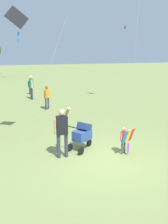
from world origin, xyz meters
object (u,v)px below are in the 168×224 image
stroller (82,134)px  person_sitting_far (31,85)px  person_adult_flyer (62,129)px  person_couple_left (30,85)px  child_with_butterfly_kite (125,138)px  kite_adult_black (18,23)px  person_back_turned (47,96)px

stroller → person_sitting_far: bearing=92.7°
person_adult_flyer → person_couple_left: (0.54, 12.95, -0.26)m
person_sitting_far → child_with_butterfly_kite: bearing=-81.1°
kite_adult_black → person_back_turned: 6.67m
person_adult_flyer → person_sitting_far: 10.79m
stroller → child_with_butterfly_kite: bearing=-33.3°
child_with_butterfly_kite → stroller: (-1.26, 0.83, 0.03)m
child_with_butterfly_kite → person_adult_flyer: size_ratio=0.54×
person_couple_left → person_sitting_far: bearing=-94.8°
stroller → person_back_turned: (-0.02, 6.75, 0.25)m
child_with_butterfly_kite → stroller: 1.50m
child_with_butterfly_kite → stroller: stroller is taller
child_with_butterfly_kite → person_sitting_far: person_sitting_far is taller
person_sitting_far → person_couple_left: (0.18, 2.16, -0.29)m
person_adult_flyer → person_couple_left: person_adult_flyer is taller
person_adult_flyer → person_back_turned: 7.21m
child_with_butterfly_kite → person_couple_left: size_ratio=0.75×
child_with_butterfly_kite → person_sitting_far: size_ratio=0.54×
child_with_butterfly_kite → person_adult_flyer: person_adult_flyer is taller
child_with_butterfly_kite → person_back_turned: person_back_turned is taller
person_sitting_far → person_couple_left: size_ratio=1.39×
stroller → person_back_turned: 6.76m
person_adult_flyer → kite_adult_black: (-1.04, 1.86, 3.45)m
kite_adult_black → person_couple_left: kite_adult_black is taller
person_sitting_far → person_adult_flyer: bearing=-91.9°
stroller → person_couple_left: 12.55m
child_with_butterfly_kite → person_couple_left: person_couple_left is taller
kite_adult_black → person_sitting_far: 9.66m
person_back_turned → person_sitting_far: bearing=97.4°
kite_adult_black → person_back_turned: kite_adult_black is taller
person_sitting_far → person_back_turned: person_sitting_far is taller
child_with_butterfly_kite → person_sitting_far: 11.35m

